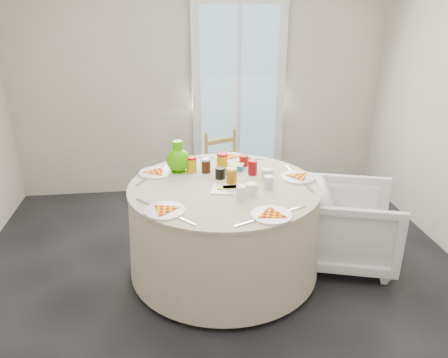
{
  "coord_description": "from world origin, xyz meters",
  "views": [
    {
      "loc": [
        -0.34,
        -2.7,
        2.05
      ],
      "look_at": [
        0.04,
        0.3,
        0.8
      ],
      "focal_mm": 35.0,
      "sensor_mm": 36.0,
      "label": 1
    }
  ],
  "objects": [
    {
      "name": "mugs_glasses",
      "position": [
        0.2,
        0.31,
        0.81
      ],
      "size": [
        0.64,
        0.64,
        0.11
      ],
      "primitive_type": null,
      "rotation": [
        0.0,
        0.0,
        0.09
      ],
      "color": "#A89FA0",
      "rests_on": "table"
    },
    {
      "name": "jar_cluster",
      "position": [
        0.04,
        0.54,
        0.82
      ],
      "size": [
        0.56,
        0.31,
        0.16
      ],
      "primitive_type": null,
      "rotation": [
        0.0,
        0.0,
        0.07
      ],
      "color": "brown",
      "rests_on": "table"
    },
    {
      "name": "glass_door",
      "position": [
        0.4,
        1.95,
        1.05
      ],
      "size": [
        1.0,
        0.08,
        2.1
      ],
      "primitive_type": "cube",
      "color": "silver",
      "rests_on": "floor"
    },
    {
      "name": "armchair",
      "position": [
        1.08,
        0.3,
        0.39
      ],
      "size": [
        0.84,
        0.87,
        0.73
      ],
      "primitive_type": "imported",
      "rotation": [
        0.0,
        0.0,
        1.28
      ],
      "color": "white",
      "rests_on": "floor"
    },
    {
      "name": "green_pitcher",
      "position": [
        -0.29,
        0.62,
        0.87
      ],
      "size": [
        0.25,
        0.25,
        0.25
      ],
      "primitive_type": null,
      "rotation": [
        0.0,
        0.0,
        -0.38
      ],
      "color": "#43AE02",
      "rests_on": "table"
    },
    {
      "name": "wooden_chair",
      "position": [
        0.21,
        1.33,
        0.47
      ],
      "size": [
        0.49,
        0.48,
        0.84
      ],
      "primitive_type": null,
      "rotation": [
        0.0,
        0.0,
        0.39
      ],
      "color": "olive",
      "rests_on": "floor"
    },
    {
      "name": "cheese_platter",
      "position": [
        0.09,
        0.19,
        0.77
      ],
      "size": [
        0.34,
        0.26,
        0.04
      ],
      "primitive_type": null,
      "rotation": [
        0.0,
        0.0,
        -0.24
      ],
      "color": "silver",
      "rests_on": "table"
    },
    {
      "name": "place_settings",
      "position": [
        0.04,
        0.3,
        0.77
      ],
      "size": [
        1.93,
        1.93,
        0.03
      ],
      "primitive_type": null,
      "rotation": [
        0.0,
        0.0,
        -0.42
      ],
      "color": "white",
      "rests_on": "table"
    },
    {
      "name": "floor",
      "position": [
        0.0,
        0.0,
        0.0
      ],
      "size": [
        4.0,
        4.0,
        0.0
      ],
      "primitive_type": "plane",
      "color": "black",
      "rests_on": "ground"
    },
    {
      "name": "wall_back",
      "position": [
        0.0,
        2.0,
        1.3
      ],
      "size": [
        4.0,
        0.02,
        2.6
      ],
      "primitive_type": "cube",
      "color": "#BCB5A3",
      "rests_on": "floor"
    },
    {
      "name": "butter_tub",
      "position": [
        0.17,
        0.61,
        0.79
      ],
      "size": [
        0.15,
        0.13,
        0.05
      ],
      "primitive_type": "cube",
      "rotation": [
        0.0,
        0.0,
        -0.37
      ],
      "color": "#1172A4",
      "rests_on": "table"
    },
    {
      "name": "table",
      "position": [
        0.04,
        0.3,
        0.38
      ],
      "size": [
        1.48,
        1.48,
        0.75
      ],
      "primitive_type": "cylinder",
      "color": "beige",
      "rests_on": "floor"
    }
  ]
}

